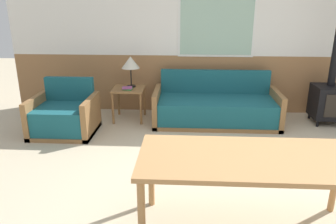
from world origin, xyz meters
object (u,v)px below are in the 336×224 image
couch (216,108)px  table_lamp (131,63)px  side_table (129,94)px  wood_stove (331,90)px  armchair (65,117)px  dining_table (251,164)px

couch → table_lamp: size_ratio=3.94×
side_table → wood_stove: size_ratio=0.22×
couch → wood_stove: (1.85, 0.10, 0.31)m
table_lamp → armchair: bearing=-141.1°
couch → side_table: (-1.45, 0.07, 0.21)m
couch → dining_table: bearing=-88.7°
dining_table → wood_stove: size_ratio=0.75×
couch → table_lamp: 1.59m
side_table → table_lamp: 0.51m
table_lamp → dining_table: 3.24m
side_table → table_lamp: (0.03, 0.09, 0.50)m
armchair → table_lamp: (0.91, 0.74, 0.70)m
armchair → table_lamp: 1.37m
table_lamp → wood_stove: wood_stove is taller
armchair → dining_table: size_ratio=0.49×
armchair → wood_stove: 4.24m
wood_stove → dining_table: bearing=-122.4°
couch → armchair: bearing=-166.1°
table_lamp → side_table: bearing=-109.6°
side_table → wood_stove: wood_stove is taller
table_lamp → wood_stove: 3.28m
side_table → dining_table: bearing=-61.6°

